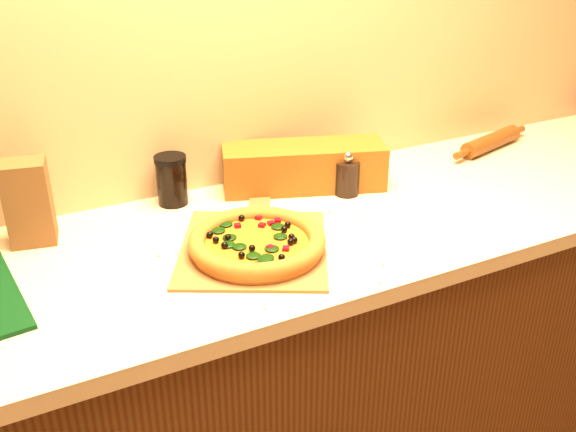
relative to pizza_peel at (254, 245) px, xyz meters
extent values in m
plane|color=#9E8460|center=(0.13, 0.37, 0.45)|extent=(4.00, 0.00, 4.00)
cube|color=#48200F|center=(0.13, 0.05, -0.47)|extent=(2.80, 0.65, 0.86)
cube|color=beige|center=(0.13, 0.05, -0.02)|extent=(2.84, 0.68, 0.04)
cube|color=brown|center=(-0.01, -0.01, 0.00)|extent=(0.46, 0.48, 0.01)
cube|color=brown|center=(0.10, 0.20, 0.00)|extent=(0.12, 0.16, 0.01)
cylinder|color=gold|center=(-0.01, -0.03, 0.01)|extent=(0.29, 0.29, 0.01)
cylinder|color=gold|center=(-0.01, -0.03, 0.02)|extent=(0.25, 0.25, 0.01)
torus|color=brown|center=(-0.01, -0.03, 0.03)|extent=(0.31, 0.31, 0.04)
ellipsoid|color=black|center=(0.04, -0.01, 0.03)|extent=(0.03, 0.03, 0.01)
sphere|color=black|center=(-0.04, -0.05, 0.03)|extent=(0.02, 0.02, 0.02)
cube|color=maroon|center=(0.01, -0.08, 0.03)|extent=(0.02, 0.02, 0.01)
cylinder|color=black|center=(-0.03, -0.09, 0.00)|extent=(0.03, 0.03, 0.01)
cylinder|color=black|center=(0.35, 0.15, 0.04)|extent=(0.07, 0.07, 0.09)
sphere|color=silver|center=(0.35, 0.15, 0.11)|extent=(0.03, 0.03, 0.03)
cylinder|color=#522D0E|center=(0.94, 0.24, 0.02)|extent=(0.27, 0.12, 0.05)
cylinder|color=#522D0E|center=(1.10, 0.28, 0.02)|extent=(0.06, 0.04, 0.02)
cylinder|color=#522D0E|center=(0.78, 0.19, 0.02)|extent=(0.06, 0.04, 0.02)
cube|color=brown|center=(0.26, 0.25, 0.06)|extent=(0.47, 0.28, 0.12)
cube|color=brown|center=(-0.45, 0.26, 0.10)|extent=(0.11, 0.10, 0.20)
cylinder|color=black|center=(-0.09, 0.31, 0.06)|extent=(0.08, 0.08, 0.12)
cylinder|color=black|center=(-0.09, 0.31, 0.12)|extent=(0.08, 0.08, 0.01)
camera|label=1|loc=(-0.52, -1.19, 0.72)|focal=40.00mm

